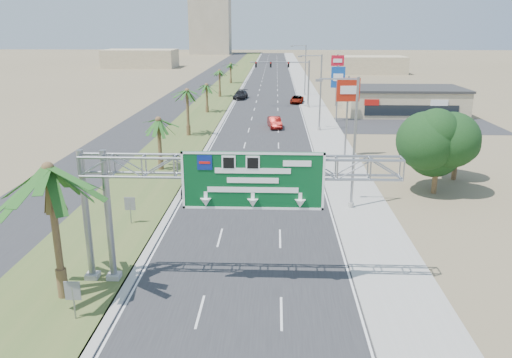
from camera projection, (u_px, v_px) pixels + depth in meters
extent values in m
cube|color=#28282B|center=(269.00, 84.00, 122.86)|extent=(12.00, 300.00, 0.02)
cube|color=#9E9B93|center=(304.00, 84.00, 122.53)|extent=(4.00, 300.00, 0.10)
cube|color=#455D29|center=(229.00, 83.00, 123.22)|extent=(7.00, 300.00, 0.12)
cube|color=#28282B|center=(201.00, 83.00, 123.49)|extent=(8.00, 300.00, 0.02)
cylinder|color=gray|center=(109.00, 218.00, 26.49)|extent=(0.36, 0.36, 7.40)
cylinder|color=gray|center=(87.00, 217.00, 26.53)|extent=(0.36, 0.36, 7.40)
cube|color=#9E9B93|center=(114.00, 277.00, 27.51)|extent=(0.70, 0.70, 0.40)
cube|color=#9E9B93|center=(93.00, 276.00, 27.56)|extent=(0.70, 0.70, 0.40)
cube|color=#07461E|center=(253.00, 181.00, 25.07)|extent=(7.20, 0.12, 3.00)
cube|color=navy|center=(205.00, 163.00, 24.81)|extent=(0.75, 0.03, 0.75)
cone|color=white|center=(253.00, 203.00, 25.33)|extent=(0.56, 0.56, 0.45)
cylinder|color=brown|center=(56.00, 236.00, 24.71)|extent=(0.36, 0.36, 7.00)
cylinder|color=brown|center=(62.00, 284.00, 25.49)|extent=(0.54, 0.54, 1.68)
cylinder|color=brown|center=(160.00, 145.00, 47.95)|extent=(0.36, 0.36, 5.00)
cylinder|color=brown|center=(161.00, 164.00, 48.51)|extent=(0.54, 0.54, 1.20)
cylinder|color=brown|center=(188.00, 114.00, 63.12)|extent=(0.36, 0.36, 5.80)
cylinder|color=brown|center=(189.00, 131.00, 63.77)|extent=(0.54, 0.54, 1.39)
cylinder|color=brown|center=(207.00, 99.00, 80.51)|extent=(0.36, 0.36, 4.50)
cylinder|color=brown|center=(207.00, 110.00, 81.01)|extent=(0.54, 0.54, 1.08)
cylinder|color=brown|center=(220.00, 84.00, 98.57)|extent=(0.36, 0.36, 5.20)
cylinder|color=brown|center=(220.00, 94.00, 99.14)|extent=(0.54, 0.54, 1.25)
cylinder|color=brown|center=(231.00, 74.00, 122.51)|extent=(0.36, 0.36, 4.80)
cylinder|color=brown|center=(231.00, 81.00, 123.05)|extent=(0.54, 0.54, 1.15)
cylinder|color=gray|center=(354.00, 145.00, 37.02)|extent=(0.20, 0.20, 10.00)
cylinder|color=gray|center=(339.00, 79.00, 35.66)|extent=(2.80, 0.12, 0.12)
cube|color=slate|center=(319.00, 80.00, 35.74)|extent=(0.50, 0.22, 0.18)
cylinder|color=#9E9B93|center=(351.00, 205.00, 38.41)|extent=(0.44, 0.44, 0.50)
cylinder|color=gray|center=(320.00, 94.00, 65.69)|extent=(0.20, 0.20, 10.00)
cylinder|color=gray|center=(311.00, 56.00, 64.33)|extent=(2.80, 0.12, 0.12)
cube|color=slate|center=(300.00, 56.00, 64.41)|extent=(0.50, 0.22, 0.18)
cylinder|color=#9E9B93|center=(319.00, 129.00, 67.08)|extent=(0.44, 0.44, 0.50)
cylinder|color=gray|center=(305.00, 71.00, 100.09)|extent=(0.20, 0.20, 10.00)
cylinder|color=gray|center=(299.00, 46.00, 98.73)|extent=(2.80, 0.12, 0.12)
cube|color=slate|center=(292.00, 46.00, 98.81)|extent=(0.50, 0.22, 0.18)
cylinder|color=#9E9B93|center=(305.00, 94.00, 101.48)|extent=(0.44, 0.44, 0.50)
cylinder|color=gray|center=(309.00, 84.00, 85.11)|extent=(0.28, 0.28, 8.00)
cylinder|color=gray|center=(280.00, 62.00, 84.21)|extent=(10.00, 0.18, 0.18)
cube|color=black|center=(288.00, 65.00, 84.08)|extent=(0.32, 0.18, 0.95)
cube|color=black|center=(271.00, 65.00, 84.20)|extent=(0.32, 0.18, 0.95)
cube|color=black|center=(256.00, 65.00, 84.29)|extent=(0.32, 0.18, 0.95)
sphere|color=red|center=(289.00, 63.00, 83.88)|extent=(0.22, 0.22, 0.22)
imported|color=black|center=(309.00, 67.00, 84.23)|extent=(0.16, 0.16, 0.60)
cylinder|color=#9E9B93|center=(308.00, 106.00, 86.19)|extent=(0.56, 0.56, 0.60)
cube|color=tan|center=(404.00, 102.00, 79.40)|extent=(18.00, 10.00, 4.00)
cylinder|color=brown|center=(436.00, 171.00, 41.46)|extent=(0.44, 0.44, 3.90)
sphere|color=black|center=(439.00, 140.00, 40.70)|extent=(4.50, 4.50, 4.50)
cylinder|color=brown|center=(455.00, 162.00, 45.25)|extent=(0.44, 0.44, 3.30)
sphere|color=black|center=(458.00, 138.00, 44.61)|extent=(3.50, 3.50, 3.50)
cylinder|color=gray|center=(74.00, 304.00, 23.51)|extent=(0.08, 0.08, 1.80)
cube|color=slate|center=(72.00, 291.00, 23.30)|extent=(0.75, 0.06, 0.95)
cylinder|color=gray|center=(131.00, 213.00, 35.00)|extent=(0.08, 0.08, 1.80)
cube|color=slate|center=(130.00, 204.00, 34.80)|extent=(0.75, 0.06, 0.95)
cube|color=tan|center=(210.00, 18.00, 252.73)|extent=(20.00, 16.00, 35.00)
cube|color=tan|center=(141.00, 58.00, 171.45)|extent=(24.00, 14.00, 6.00)
cube|color=tan|center=(371.00, 65.00, 149.67)|extent=(20.00, 12.00, 5.00)
imported|color=black|center=(196.00, 182.00, 42.20)|extent=(2.11, 4.79, 1.60)
imported|color=#6A0C09|center=(275.00, 123.00, 68.90)|extent=(2.20, 4.75, 1.51)
imported|color=gray|center=(297.00, 100.00, 91.18)|extent=(2.81, 5.06, 1.34)
imported|color=black|center=(241.00, 95.00, 96.59)|extent=(2.87, 5.74, 1.60)
cylinder|color=gray|center=(347.00, 118.00, 52.34)|extent=(0.20, 0.20, 8.60)
cube|color=#B21F0E|center=(348.00, 90.00, 51.49)|extent=(2.42, 0.52, 2.40)
cube|color=white|center=(348.00, 90.00, 51.32)|extent=(1.68, 0.19, 0.84)
cylinder|color=gray|center=(337.00, 94.00, 72.73)|extent=(0.20, 0.20, 8.14)
cube|color=#104399|center=(338.00, 77.00, 72.03)|extent=(2.00, 0.33, 3.00)
cube|color=white|center=(338.00, 77.00, 71.86)|extent=(1.40, 0.06, 1.05)
cylinder|color=gray|center=(337.00, 80.00, 86.99)|extent=(0.20, 0.20, 8.95)
cube|color=red|center=(338.00, 61.00, 86.00)|extent=(2.21, 0.44, 1.80)
cube|color=white|center=(338.00, 61.00, 85.83)|extent=(1.54, 0.14, 0.63)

